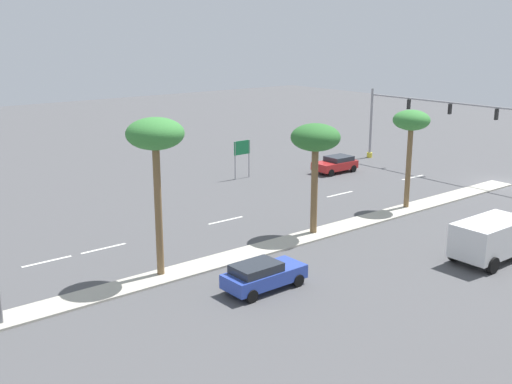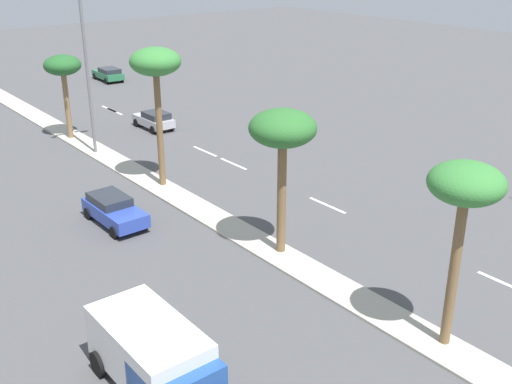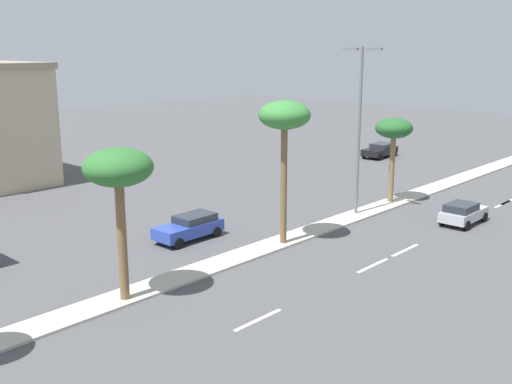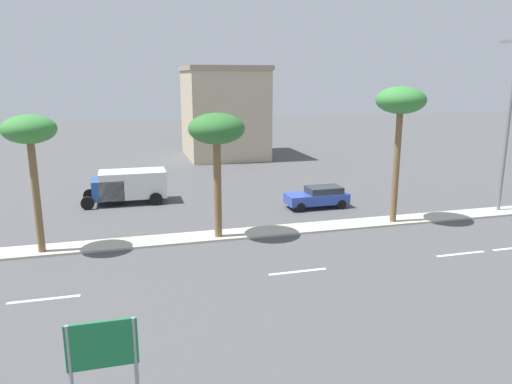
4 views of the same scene
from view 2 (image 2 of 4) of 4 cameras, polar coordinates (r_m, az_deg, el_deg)
name	(u,v)px [view 2 (image 2 of 4)]	position (r m, az deg, el deg)	size (l,w,h in m)	color
ground_plane	(161,189)	(37.01, -8.82, 0.32)	(160.00, 160.00, 0.00)	#4C4C4F
median_curb	(96,150)	(44.73, -14.74, 3.81)	(1.80, 82.17, 0.12)	#B7B2A3
lane_stripe_inboard	(507,285)	(28.71, 22.37, -7.99)	(0.20, 2.80, 0.01)	silver
lane_stripe_near	(327,205)	(34.47, 6.67, -1.24)	(0.20, 2.80, 0.01)	silver
lane_stripe_left	(233,164)	(40.70, -2.12, 2.64)	(0.20, 2.80, 0.01)	silver
lane_stripe_front	(205,151)	(43.33, -4.79, 3.81)	(0.20, 2.80, 0.01)	silver
lane_stripe_mid	(109,109)	(56.06, -13.55, 7.54)	(0.20, 2.80, 0.01)	silver
lane_stripe_center	(115,111)	(55.12, -13.06, 7.34)	(0.20, 2.80, 0.01)	silver
palm_tree_near	(465,190)	(21.23, 18.95, 0.15)	(2.56, 2.56, 6.94)	brown
palm_tree_rear	(283,132)	(26.93, 2.51, 5.60)	(3.03, 3.03, 6.85)	brown
palm_tree_far	(156,66)	(35.39, -9.35, 11.51)	(2.91, 2.91, 8.17)	brown
palm_tree_outboard	(63,68)	(46.84, -17.60, 10.98)	(2.66, 2.66, 6.12)	olive
street_lamp_rear	(86,60)	(42.60, -15.58, 11.80)	(2.90, 0.24, 11.05)	slate
sedan_green_leading	(108,74)	(67.83, -13.62, 10.67)	(2.14, 4.43, 1.40)	#287047
sedan_silver_front	(154,120)	(49.02, -9.48, 6.69)	(1.87, 3.81, 1.42)	#B2B2B7
sedan_blue_outboard	(114,210)	(32.63, -13.13, -1.61)	(1.95, 4.28, 1.45)	#2D47AD
box_truck	(156,358)	(20.58, -9.29, -15.02)	(2.61, 5.82, 2.32)	#234C99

